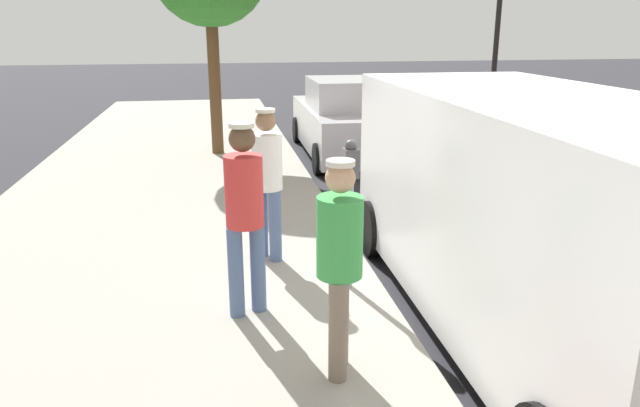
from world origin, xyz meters
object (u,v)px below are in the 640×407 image
at_px(parking_meter_near, 350,189).
at_px(pedestrian_in_green, 340,256).
at_px(pedestrian_in_white, 267,175).
at_px(parked_sedan_behind, 348,121).
at_px(pedestrian_in_red, 245,207).
at_px(parked_van, 538,210).

xyz_separation_m(parking_meter_near, pedestrian_in_green, (0.42, 1.51, -0.08)).
height_order(pedestrian_in_white, parked_sedan_behind, pedestrian_in_white).
relative_size(parking_meter_near, parked_sedan_behind, 0.34).
bearing_deg(pedestrian_in_red, parking_meter_near, -158.92).
distance_m(pedestrian_in_green, pedestrian_in_white, 2.44).
distance_m(parking_meter_near, pedestrian_in_white, 1.17).
bearing_deg(parked_sedan_behind, pedestrian_in_white, 69.42).
bearing_deg(parked_van, pedestrian_in_white, -38.60).
xyz_separation_m(parked_van, parked_sedan_behind, (-0.02, -7.79, -0.41)).
bearing_deg(pedestrian_in_green, parking_meter_near, -105.64).
relative_size(pedestrian_in_red, parked_van, 0.34).
xyz_separation_m(pedestrian_in_green, parked_sedan_behind, (-1.95, -8.43, -0.36)).
xyz_separation_m(parking_meter_near, pedestrian_in_white, (0.73, -0.91, -0.05)).
bearing_deg(parked_van, parking_meter_near, -30.25).
distance_m(parking_meter_near, parked_van, 1.74).
bearing_deg(parked_sedan_behind, pedestrian_in_red, 70.65).
bearing_deg(pedestrian_in_green, parked_sedan_behind, -103.00).
bearing_deg(parked_sedan_behind, parked_van, 89.82).
distance_m(pedestrian_in_green, pedestrian_in_red, 1.27).
relative_size(pedestrian_in_red, parked_sedan_behind, 0.40).
relative_size(parking_meter_near, pedestrian_in_red, 0.86).
height_order(pedestrian_in_white, parked_van, parked_van).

